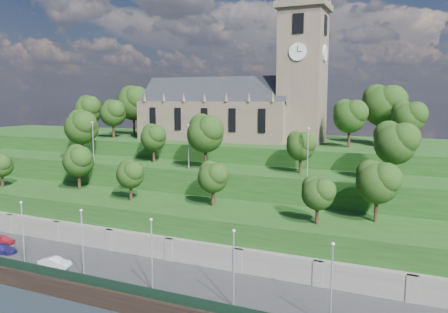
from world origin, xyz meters
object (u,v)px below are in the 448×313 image
at_px(church, 238,104).
at_px(car_right, 1,249).
at_px(car_left, 3,239).
at_px(car_middle, 55,263).

relative_size(church, car_right, 8.75).
bearing_deg(car_right, church, -35.43).
distance_m(church, car_left, 49.16).
relative_size(car_middle, car_right, 0.96).
xyz_separation_m(car_left, car_middle, (14.22, -3.96, 0.06)).
bearing_deg(car_right, car_middle, -106.51).
distance_m(church, car_middle, 48.08).
height_order(car_left, car_middle, car_middle).
height_order(car_middle, car_right, car_middle).
relative_size(church, car_left, 10.28).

